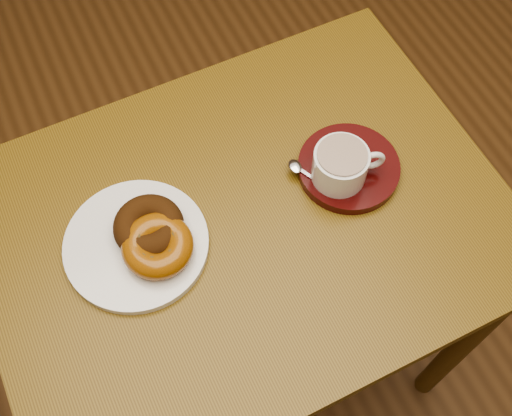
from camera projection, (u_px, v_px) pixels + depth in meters
name	position (u px, v px, depth m)	size (l,w,h in m)	color
ground	(314.00, 294.00, 1.74)	(6.00, 6.00, 0.00)	brown
cafe_table	(246.00, 252.00, 1.10)	(0.82, 0.62, 0.76)	brown
donut_plate	(136.00, 244.00, 0.97)	(0.22, 0.22, 0.01)	silver
donut_cinnamon	(149.00, 226.00, 0.95)	(0.11, 0.11, 0.04)	#371E0B
donut_caramel	(158.00, 246.00, 0.94)	(0.13, 0.13, 0.04)	#8A4E0F
saucer	(349.00, 168.00, 1.03)	(0.16, 0.16, 0.02)	#340707
coffee_cup	(341.00, 165.00, 0.99)	(0.11, 0.09, 0.06)	silver
teaspoon	(299.00, 169.00, 1.02)	(0.05, 0.08, 0.01)	silver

